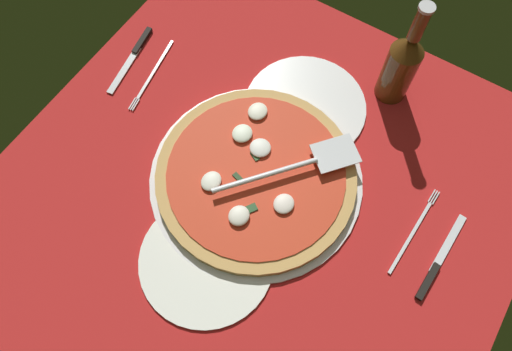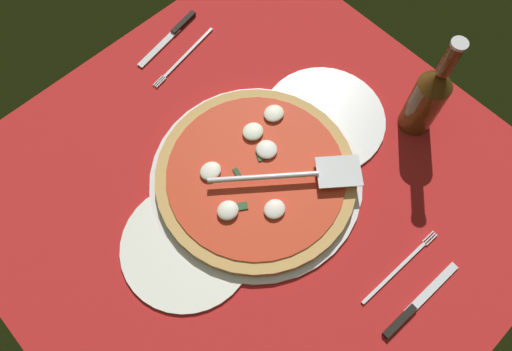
{
  "view_description": "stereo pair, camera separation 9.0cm",
  "coord_description": "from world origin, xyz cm",
  "px_view_note": "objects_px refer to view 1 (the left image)",
  "views": [
    {
      "loc": [
        -29.2,
        -17.74,
        84.59
      ],
      "look_at": [
        1.92,
        2.08,
        2.0
      ],
      "focal_mm": 33.55,
      "sensor_mm": 36.0,
      "label": 1
    },
    {
      "loc": [
        -23.45,
        -24.71,
        84.59
      ],
      "look_at": [
        1.92,
        2.08,
        2.0
      ],
      "focal_mm": 33.55,
      "sensor_mm": 36.0,
      "label": 2
    }
  ],
  "objects_px": {
    "place_setting_near": "(425,248)",
    "beer_bottle": "(401,65)",
    "dinner_plate_right": "(305,107)",
    "pizza_server": "(295,165)",
    "dinner_plate_left": "(207,260)",
    "pizza": "(256,175)",
    "place_setting_far": "(143,65)"
  },
  "relations": [
    {
      "from": "pizza_server",
      "to": "place_setting_far",
      "type": "xyz_separation_m",
      "value": [
        0.05,
        0.41,
        -0.04
      ]
    },
    {
      "from": "dinner_plate_left",
      "to": "beer_bottle",
      "type": "relative_size",
      "value": 0.98
    },
    {
      "from": "pizza",
      "to": "pizza_server",
      "type": "bearing_deg",
      "value": -51.04
    },
    {
      "from": "place_setting_near",
      "to": "place_setting_far",
      "type": "relative_size",
      "value": 1.04
    },
    {
      "from": "pizza",
      "to": "beer_bottle",
      "type": "xyz_separation_m",
      "value": [
        0.32,
        -0.13,
        0.07
      ]
    },
    {
      "from": "place_setting_near",
      "to": "beer_bottle",
      "type": "relative_size",
      "value": 0.83
    },
    {
      "from": "dinner_plate_left",
      "to": "pizza",
      "type": "distance_m",
      "value": 0.18
    },
    {
      "from": "pizza",
      "to": "beer_bottle",
      "type": "relative_size",
      "value": 1.53
    },
    {
      "from": "dinner_plate_right",
      "to": "pizza_server",
      "type": "xyz_separation_m",
      "value": [
        -0.15,
        -0.06,
        0.04
      ]
    },
    {
      "from": "dinner_plate_right",
      "to": "beer_bottle",
      "type": "distance_m",
      "value": 0.2
    },
    {
      "from": "beer_bottle",
      "to": "pizza_server",
      "type": "bearing_deg",
      "value": 165.16
    },
    {
      "from": "place_setting_near",
      "to": "place_setting_far",
      "type": "bearing_deg",
      "value": 88.49
    },
    {
      "from": "pizza",
      "to": "dinner_plate_left",
      "type": "bearing_deg",
      "value": -176.32
    },
    {
      "from": "place_setting_near",
      "to": "place_setting_far",
      "type": "height_order",
      "value": "same"
    },
    {
      "from": "dinner_plate_left",
      "to": "place_setting_far",
      "type": "bearing_deg",
      "value": 52.52
    },
    {
      "from": "dinner_plate_left",
      "to": "pizza",
      "type": "height_order",
      "value": "pizza"
    },
    {
      "from": "beer_bottle",
      "to": "pizza",
      "type": "bearing_deg",
      "value": 157.93
    },
    {
      "from": "dinner_plate_right",
      "to": "pizza_server",
      "type": "bearing_deg",
      "value": -158.27
    },
    {
      "from": "dinner_plate_left",
      "to": "place_setting_near",
      "type": "relative_size",
      "value": 1.18
    },
    {
      "from": "dinner_plate_left",
      "to": "place_setting_near",
      "type": "bearing_deg",
      "value": -54.35
    },
    {
      "from": "dinner_plate_left",
      "to": "pizza_server",
      "type": "bearing_deg",
      "value": -11.27
    },
    {
      "from": "pizza",
      "to": "beer_bottle",
      "type": "bearing_deg",
      "value": -22.07
    },
    {
      "from": "pizza_server",
      "to": "beer_bottle",
      "type": "distance_m",
      "value": 0.29
    },
    {
      "from": "dinner_plate_left",
      "to": "pizza_server",
      "type": "height_order",
      "value": "pizza_server"
    },
    {
      "from": "dinner_plate_right",
      "to": "beer_bottle",
      "type": "height_order",
      "value": "beer_bottle"
    },
    {
      "from": "dinner_plate_left",
      "to": "beer_bottle",
      "type": "xyz_separation_m",
      "value": [
        0.5,
        -0.12,
        0.09
      ]
    },
    {
      "from": "dinner_plate_left",
      "to": "dinner_plate_right",
      "type": "distance_m",
      "value": 0.37
    },
    {
      "from": "dinner_plate_left",
      "to": "place_setting_near",
      "type": "xyz_separation_m",
      "value": [
        0.23,
        -0.32,
        -0.0
      ]
    },
    {
      "from": "dinner_plate_right",
      "to": "place_setting_near",
      "type": "distance_m",
      "value": 0.36
    },
    {
      "from": "pizza_server",
      "to": "dinner_plate_left",
      "type": "bearing_deg",
      "value": -151.88
    },
    {
      "from": "pizza_server",
      "to": "beer_bottle",
      "type": "height_order",
      "value": "beer_bottle"
    },
    {
      "from": "pizza",
      "to": "place_setting_far",
      "type": "bearing_deg",
      "value": 74.71
    }
  ]
}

